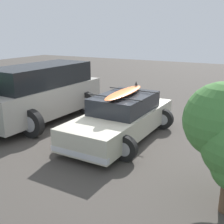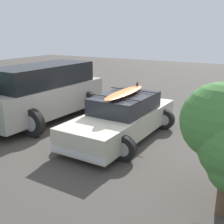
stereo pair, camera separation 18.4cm
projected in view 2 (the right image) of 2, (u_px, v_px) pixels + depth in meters
The scene contains 3 objects.
ground_plane at pixel (110, 140), 8.37m from camera, with size 44.00×44.00×0.02m, color #423D38.
sedan_car at pixel (123, 117), 8.42m from camera, with size 2.38×4.47×1.57m.
suv_car at pixel (44, 92), 9.96m from camera, with size 2.78×4.97×1.99m.
Camera 2 is at (-3.95, 6.73, 3.14)m, focal length 45.00 mm.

